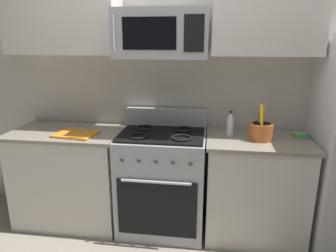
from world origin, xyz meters
name	(u,v)px	position (x,y,z in m)	size (l,w,h in m)	color
wall_back	(168,85)	(0.00, 1.07, 1.30)	(8.00, 0.10, 2.60)	beige
counter_left	(70,176)	(-0.89, 0.70, 0.46)	(1.01, 0.60, 0.91)	silver
range_oven	(162,180)	(0.00, 0.70, 0.47)	(0.76, 0.65, 1.09)	#B2B5BA
counter_right	(255,188)	(0.83, 0.70, 0.46)	(0.87, 0.60, 0.91)	silver
microwave	(162,34)	(0.00, 0.72, 1.76)	(0.75, 0.44, 0.39)	#B2B5BA
upper_cabinets_left	(63,15)	(-0.90, 0.85, 1.92)	(1.00, 0.34, 0.66)	silver
upper_cabinets_right	(267,13)	(0.83, 0.85, 1.92)	(0.86, 0.34, 0.66)	silver
utensil_crock	(261,131)	(0.83, 0.68, 0.99)	(0.19, 0.19, 0.32)	#D1662D
cutting_board	(76,134)	(-0.75, 0.59, 0.92)	(0.35, 0.26, 0.02)	orange
bottle_vinegar	(230,124)	(0.59, 0.77, 1.01)	(0.06, 0.06, 0.22)	silver
prep_bowl	(300,135)	(1.18, 0.79, 0.93)	(0.12, 0.12, 0.05)	#59AD66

